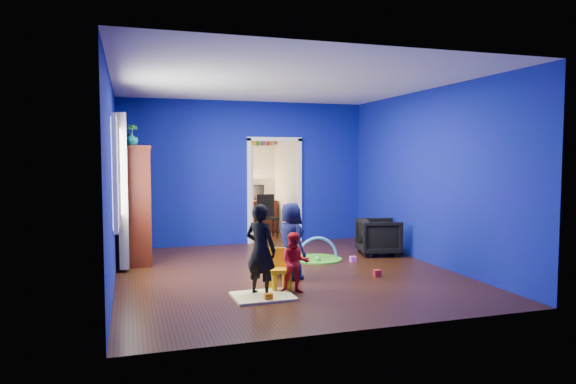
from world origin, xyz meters
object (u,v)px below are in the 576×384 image
object	(u,v)px
armchair	(379,237)
play_mat	(317,259)
crt_tv	(135,202)
tv_armoire	(133,204)
child_navy	(291,241)
kid_chair	(280,272)
vase	(132,139)
hopper_ball	(283,263)
study_desk	(257,216)
child_black	(261,250)
folding_chair	(268,217)
toddler_red	(295,263)

from	to	relation	value
armchair	play_mat	size ratio (longest dim) A/B	0.84
crt_tv	tv_armoire	bearing A→B (deg)	180.00
child_navy	kid_chair	xyz separation A→B (m)	(-0.34, -0.56, -0.31)
vase	crt_tv	size ratio (longest dim) A/B	0.30
armchair	hopper_ball	xyz separation A→B (m)	(-2.13, -1.03, -0.14)
play_mat	study_desk	size ratio (longest dim) A/B	0.98
child_black	hopper_ball	world-z (taller)	child_black
child_navy	crt_tv	bearing A→B (deg)	32.79
kid_chair	tv_armoire	bearing A→B (deg)	138.68
play_mat	folding_chair	distance (m)	2.58
child_navy	study_desk	size ratio (longest dim) A/B	1.27
kid_chair	folding_chair	size ratio (longest dim) A/B	0.54
hopper_ball	child_navy	bearing A→B (deg)	-78.69
kid_chair	armchair	bearing A→B (deg)	49.59
vase	hopper_ball	size ratio (longest dim) A/B	0.55
toddler_red	study_desk	xyz separation A→B (m)	(0.83, 5.43, -0.02)
kid_chair	study_desk	size ratio (longest dim) A/B	0.57
armchair	folding_chair	xyz separation A→B (m)	(-1.44, 2.44, 0.13)
crt_tv	play_mat	world-z (taller)	crt_tv
folding_chair	study_desk	bearing A→B (deg)	90.00
child_navy	hopper_ball	bearing A→B (deg)	-3.64
tv_armoire	folding_chair	size ratio (longest dim) A/B	2.13
tv_armoire	hopper_ball	bearing A→B (deg)	-38.50
armchair	folding_chair	world-z (taller)	folding_chair
toddler_red	play_mat	bearing A→B (deg)	74.97
child_navy	crt_tv	distance (m)	2.93
toddler_red	child_navy	bearing A→B (deg)	89.39
child_black	hopper_ball	size ratio (longest dim) A/B	3.14
child_black	child_navy	distance (m)	0.98
vase	hopper_ball	distance (m)	3.16
kid_chair	play_mat	xyz separation A→B (m)	(1.19, 1.75, -0.24)
child_navy	kid_chair	distance (m)	0.73
child_navy	tv_armoire	world-z (taller)	tv_armoire
child_navy	vase	distance (m)	3.12
armchair	vase	xyz separation A→B (m)	(-4.26, 0.37, 1.74)
tv_armoire	kid_chair	size ratio (longest dim) A/B	3.92
hopper_ball	kid_chair	bearing A→B (deg)	-109.36
vase	toddler_red	bearing A→B (deg)	-50.37
crt_tv	hopper_ball	distance (m)	2.82
hopper_ball	folding_chair	world-z (taller)	folding_chair
hopper_ball	study_desk	bearing A→B (deg)	81.12
child_navy	toddler_red	size ratio (longest dim) A/B	1.40
toddler_red	tv_armoire	distance (m)	3.41
study_desk	child_black	bearing A→B (deg)	-103.32
vase	hopper_ball	xyz separation A→B (m)	(2.13, -1.39, -1.88)
hopper_ball	folding_chair	xyz separation A→B (m)	(0.69, 3.46, 0.27)
child_black	play_mat	distance (m)	2.51
armchair	kid_chair	xyz separation A→B (m)	(-2.42, -1.84, -0.08)
armchair	study_desk	size ratio (longest dim) A/B	0.82
crt_tv	kid_chair	xyz separation A→B (m)	(1.80, -2.51, -0.77)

